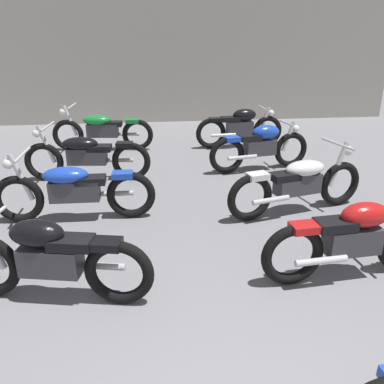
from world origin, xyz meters
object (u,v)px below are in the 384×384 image
(motorcycle_left_row_2, at_px, (74,189))
(motorcycle_left_row_3, at_px, (86,155))
(motorcycle_left_row_1, at_px, (50,258))
(motorcycle_right_row_2, at_px, (298,183))
(motorcycle_right_row_3, at_px, (261,146))
(motorcycle_right_row_1, at_px, (353,238))
(motorcycle_right_row_4, at_px, (240,127))
(motorcycle_left_row_4, at_px, (102,130))

(motorcycle_left_row_2, xyz_separation_m, motorcycle_left_row_3, (-0.03, 1.62, 0.00))
(motorcycle_left_row_1, relative_size, motorcycle_left_row_2, 0.90)
(motorcycle_left_row_2, xyz_separation_m, motorcycle_right_row_2, (3.11, -0.11, 0.00))
(motorcycle_left_row_3, relative_size, motorcycle_right_row_3, 1.11)
(motorcycle_right_row_1, distance_m, motorcycle_right_row_2, 1.66)
(motorcycle_left_row_1, relative_size, motorcycle_left_row_3, 0.90)
(motorcycle_right_row_2, height_order, motorcycle_right_row_4, motorcycle_right_row_2)
(motorcycle_right_row_2, height_order, motorcycle_right_row_3, motorcycle_right_row_2)
(motorcycle_left_row_2, height_order, motorcycle_left_row_3, same)
(motorcycle_left_row_1, distance_m, motorcycle_right_row_4, 6.05)
(motorcycle_right_row_1, bearing_deg, motorcycle_right_row_2, 89.17)
(motorcycle_left_row_4, distance_m, motorcycle_right_row_4, 3.02)
(motorcycle_left_row_2, bearing_deg, motorcycle_right_row_4, 48.18)
(motorcycle_left_row_2, height_order, motorcycle_right_row_4, motorcycle_left_row_2)
(motorcycle_left_row_1, height_order, motorcycle_left_row_2, motorcycle_left_row_2)
(motorcycle_left_row_2, relative_size, motorcycle_right_row_3, 1.11)
(motorcycle_left_row_1, distance_m, motorcycle_left_row_4, 5.34)
(motorcycle_right_row_1, height_order, motorcycle_right_row_4, same)
(motorcycle_left_row_3, height_order, motorcycle_right_row_3, motorcycle_left_row_3)
(motorcycle_right_row_1, bearing_deg, motorcycle_left_row_2, 150.25)
(motorcycle_left_row_1, bearing_deg, motorcycle_left_row_3, 91.41)
(motorcycle_left_row_4, bearing_deg, motorcycle_right_row_4, -1.76)
(motorcycle_right_row_2, relative_size, motorcycle_right_row_3, 1.09)
(motorcycle_left_row_2, relative_size, motorcycle_right_row_2, 1.02)
(motorcycle_left_row_3, bearing_deg, motorcycle_left_row_2, -88.88)
(motorcycle_left_row_2, bearing_deg, motorcycle_right_row_1, -29.75)
(motorcycle_left_row_4, bearing_deg, motorcycle_right_row_2, -50.06)
(motorcycle_right_row_4, bearing_deg, motorcycle_right_row_1, -89.92)
(motorcycle_right_row_2, relative_size, motorcycle_right_row_4, 1.08)
(motorcycle_left_row_2, height_order, motorcycle_right_row_1, motorcycle_left_row_2)
(motorcycle_left_row_2, distance_m, motorcycle_right_row_1, 3.55)
(motorcycle_left_row_3, height_order, motorcycle_right_row_1, motorcycle_left_row_3)
(motorcycle_right_row_4, bearing_deg, motorcycle_left_row_1, -119.96)
(motorcycle_left_row_3, bearing_deg, motorcycle_left_row_1, -88.59)
(motorcycle_right_row_1, relative_size, motorcycle_right_row_2, 0.93)
(motorcycle_left_row_4, xyz_separation_m, motorcycle_right_row_3, (3.03, -1.72, 0.01))
(motorcycle_left_row_1, relative_size, motorcycle_right_row_2, 0.92)
(motorcycle_left_row_1, distance_m, motorcycle_right_row_2, 3.50)
(motorcycle_left_row_4, height_order, motorcycle_right_row_1, motorcycle_left_row_4)
(motorcycle_left_row_2, xyz_separation_m, motorcycle_right_row_1, (3.08, -1.76, 0.01))
(motorcycle_left_row_4, height_order, motorcycle_right_row_3, motorcycle_left_row_4)
(motorcycle_left_row_4, relative_size, motorcycle_right_row_2, 1.02)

